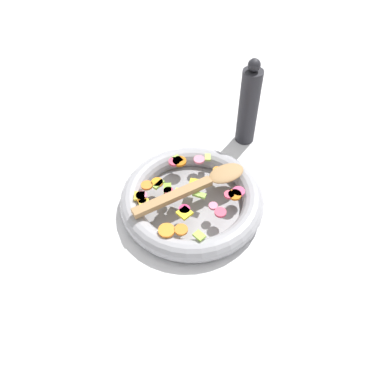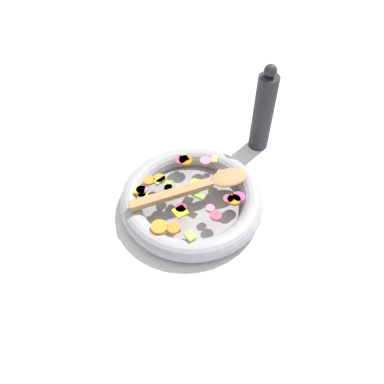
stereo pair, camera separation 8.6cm
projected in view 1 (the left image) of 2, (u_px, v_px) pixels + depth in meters
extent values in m
plane|color=silver|center=(192.00, 206.00, 0.90)|extent=(4.00, 4.00, 0.00)
cylinder|color=gray|center=(192.00, 204.00, 0.89)|extent=(0.29, 0.29, 0.01)
torus|color=#9E9EA5|center=(192.00, 199.00, 0.88)|extent=(0.34, 0.34, 0.05)
cylinder|color=orange|center=(181.00, 230.00, 0.79)|extent=(0.04, 0.04, 0.01)
cylinder|color=orange|center=(179.00, 161.00, 0.92)|extent=(0.05, 0.05, 0.01)
cylinder|color=orange|center=(167.00, 230.00, 0.78)|extent=(0.05, 0.05, 0.01)
cylinder|color=orange|center=(235.00, 195.00, 0.85)|extent=(0.04, 0.04, 0.01)
cylinder|color=orange|center=(167.00, 200.00, 0.84)|extent=(0.03, 0.03, 0.01)
cylinder|color=orange|center=(157.00, 182.00, 0.87)|extent=(0.03, 0.03, 0.01)
cylinder|color=orange|center=(147.00, 185.00, 0.87)|extent=(0.04, 0.04, 0.01)
cylinder|color=orange|center=(142.00, 201.00, 0.84)|extent=(0.03, 0.03, 0.01)
cylinder|color=orange|center=(217.00, 170.00, 0.90)|extent=(0.03, 0.03, 0.01)
cube|color=#9FC84B|center=(198.00, 236.00, 0.78)|extent=(0.03, 0.03, 0.01)
cube|color=#85B83B|center=(167.00, 188.00, 0.86)|extent=(0.02, 0.03, 0.01)
cube|color=#A8D24E|center=(178.00, 159.00, 0.93)|extent=(0.03, 0.03, 0.01)
cube|color=#9AC545|center=(159.00, 184.00, 0.87)|extent=(0.03, 0.03, 0.01)
cube|color=#ADCA59|center=(208.00, 157.00, 0.93)|extent=(0.02, 0.02, 0.01)
cube|color=#94C44F|center=(199.00, 195.00, 0.85)|extent=(0.03, 0.03, 0.01)
cylinder|color=pink|center=(213.00, 206.00, 0.83)|extent=(0.03, 0.03, 0.01)
cylinder|color=pink|center=(141.00, 195.00, 0.85)|extent=(0.04, 0.04, 0.01)
cylinder|color=#DD4360|center=(220.00, 212.00, 0.82)|extent=(0.04, 0.04, 0.01)
cylinder|color=#CF2D6B|center=(168.00, 199.00, 0.84)|extent=(0.02, 0.02, 0.01)
cylinder|color=#DA4364|center=(174.00, 162.00, 0.92)|extent=(0.03, 0.03, 0.01)
cylinder|color=pink|center=(199.00, 160.00, 0.92)|extent=(0.04, 0.04, 0.01)
cylinder|color=#D8435F|center=(229.00, 195.00, 0.85)|extent=(0.03, 0.03, 0.01)
cylinder|color=#D63759|center=(168.00, 191.00, 0.86)|extent=(0.03, 0.03, 0.01)
cylinder|color=#DC2F6A|center=(184.00, 209.00, 0.82)|extent=(0.04, 0.04, 0.01)
cylinder|color=#D64170|center=(239.00, 192.00, 0.86)|extent=(0.04, 0.04, 0.01)
cube|color=yellow|center=(179.00, 192.00, 0.86)|extent=(0.03, 0.03, 0.01)
cube|color=gold|center=(194.00, 183.00, 0.87)|extent=(0.03, 0.03, 0.01)
cube|color=yellow|center=(139.00, 197.00, 0.85)|extent=(0.03, 0.03, 0.01)
cube|color=yellow|center=(144.00, 204.00, 0.83)|extent=(0.03, 0.03, 0.01)
cube|color=yellow|center=(185.00, 213.00, 0.82)|extent=(0.04, 0.04, 0.01)
cube|color=#A87F51|center=(173.00, 196.00, 0.83)|extent=(0.19, 0.10, 0.01)
ellipsoid|color=#A87F51|center=(226.00, 173.00, 0.88)|extent=(0.10, 0.09, 0.01)
cylinder|color=#232328|center=(248.00, 108.00, 0.98)|extent=(0.05, 0.05, 0.21)
sphere|color=#232328|center=(254.00, 65.00, 0.88)|extent=(0.03, 0.03, 0.03)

